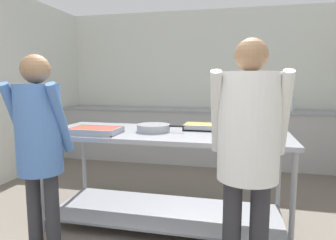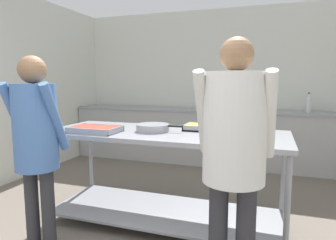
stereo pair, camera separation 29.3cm
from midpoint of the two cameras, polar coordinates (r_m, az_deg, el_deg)
name	(u,v)px [view 1 (the left image)]	position (r m, az deg, el deg)	size (l,w,h in m)	color
wall_rear	(203,85)	(5.48, 5.09, 6.57)	(5.08, 0.06, 2.65)	silver
back_counter	(199,136)	(5.20, 4.41, -3.01)	(4.92, 0.65, 0.93)	#A8A8A8
serving_counter	(166,162)	(2.92, -3.36, -8.11)	(2.29, 0.90, 0.93)	gray
serving_tray_vegetables	(95,131)	(2.87, -16.57, -2.01)	(0.45, 0.30, 0.05)	gray
sauce_pan	(154,128)	(2.87, -5.70, -1.46)	(0.46, 0.32, 0.07)	gray
serving_tray_roast	(204,127)	(2.99, 4.15, -1.34)	(0.39, 0.28, 0.05)	gray
plate_stack	(242,128)	(2.95, 11.11, -1.47)	(0.26, 0.26, 0.06)	white
guest_serving_left	(39,138)	(2.47, -26.51, -3.04)	(0.45, 0.34, 1.60)	#2D2D33
guest_serving_right	(248,140)	(1.98, 11.03, -3.81)	(0.49, 0.40, 1.67)	#2D2D33
water_bottle	(292,103)	(5.06, 20.98, 3.11)	(0.07, 0.07, 0.31)	silver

